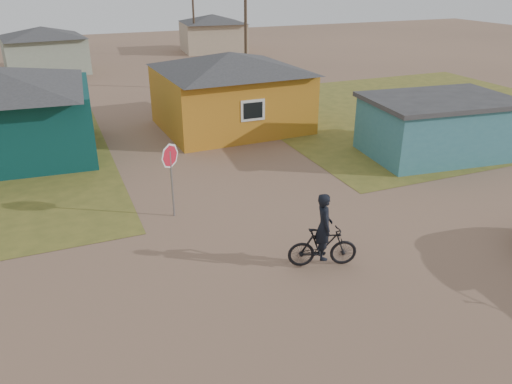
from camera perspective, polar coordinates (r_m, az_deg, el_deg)
ground at (r=14.08m, az=7.22°, el=-9.06°), size 120.00×120.00×0.00m
grass_ne at (r=31.58m, az=18.10°, el=8.89°), size 20.00×18.00×0.00m
house_yellow at (r=26.22m, az=-2.93°, el=11.62°), size 7.72×6.76×3.90m
shed_turquoise at (r=23.66m, az=20.00°, el=7.08°), size 6.71×4.93×2.60m
house_pale_west at (r=44.50m, az=-23.03°, el=14.78°), size 7.04×6.15×3.60m
house_beige_east at (r=52.96m, az=-4.95°, el=17.72°), size 6.95×6.05×3.60m
utility_pole_near at (r=34.68m, az=-1.19°, el=18.27°), size 1.40×0.20×8.00m
utility_pole_far at (r=50.13m, az=-7.19°, el=19.89°), size 1.40×0.20×8.00m
stop_sign at (r=16.45m, az=-9.75°, el=3.21°), size 0.82×0.27×2.58m
cyclist at (r=13.98m, az=7.67°, el=-5.48°), size 2.03×1.11×2.21m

